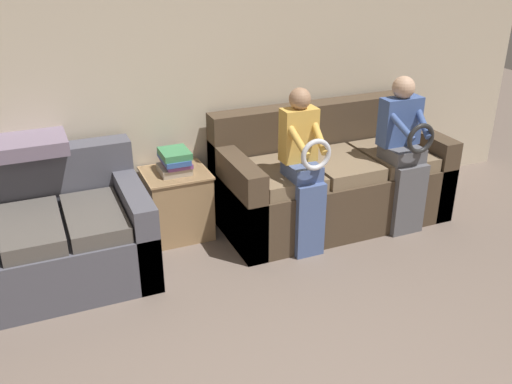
# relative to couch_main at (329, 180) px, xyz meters

# --- Properties ---
(wall_back) EXTENTS (6.93, 0.06, 2.55)m
(wall_back) POSITION_rel_couch_main_xyz_m (-1.27, 0.48, 0.93)
(wall_back) COLOR beige
(wall_back) RESTS_ON ground_plane
(couch_main) EXTENTS (1.86, 0.88, 0.93)m
(couch_main) POSITION_rel_couch_main_xyz_m (0.00, 0.00, 0.00)
(couch_main) COLOR #473828
(couch_main) RESTS_ON ground_plane
(couch_side) EXTENTS (1.53, 0.94, 0.84)m
(couch_side) POSITION_rel_couch_main_xyz_m (-2.34, -0.04, -0.04)
(couch_side) COLOR #4C4C56
(couch_side) RESTS_ON ground_plane
(child_left_seated) EXTENTS (0.27, 0.37, 1.24)m
(child_left_seated) POSITION_rel_couch_main_xyz_m (-0.44, -0.36, 0.35)
(child_left_seated) COLOR #475B8E
(child_left_seated) RESTS_ON ground_plane
(child_right_seated) EXTENTS (0.33, 0.38, 1.24)m
(child_right_seated) POSITION_rel_couch_main_xyz_m (0.44, -0.36, 0.34)
(child_right_seated) COLOR #56565B
(child_right_seated) RESTS_ON ground_plane
(side_shelf) EXTENTS (0.50, 0.45, 0.54)m
(side_shelf) POSITION_rel_couch_main_xyz_m (-1.26, 0.21, -0.06)
(side_shelf) COLOR #9E7A51
(side_shelf) RESTS_ON ground_plane
(book_stack) EXTENTS (0.24, 0.31, 0.18)m
(book_stack) POSITION_rel_couch_main_xyz_m (-1.26, 0.21, 0.29)
(book_stack) COLOR gray
(book_stack) RESTS_ON side_shelf
(throw_pillow) EXTENTS (0.45, 0.45, 0.10)m
(throw_pillow) POSITION_rel_couch_main_xyz_m (-2.24, 0.29, 0.55)
(throw_pillow) COLOR slate
(throw_pillow) RESTS_ON couch_side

